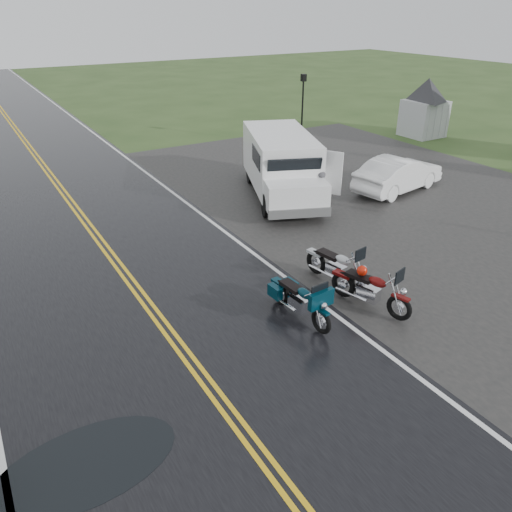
{
  "coord_description": "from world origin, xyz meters",
  "views": [
    {
      "loc": [
        -3.17,
        -7.95,
        6.89
      ],
      "look_at": [
        2.8,
        2.0,
        1.0
      ],
      "focal_mm": 35.0,
      "sensor_mm": 36.0,
      "label": 1
    }
  ],
  "objects": [
    {
      "name": "lamp_post_far_right",
      "position": [
        12.68,
        13.74,
        1.86
      ],
      "size": [
        0.32,
        0.32,
        3.73
      ],
      "primitive_type": null,
      "color": "black",
      "rests_on": "ground"
    },
    {
      "name": "visitor_center",
      "position": [
        20.0,
        12.0,
        2.4
      ],
      "size": [
        16.0,
        10.0,
        4.8
      ],
      "primitive_type": null,
      "color": "#A8AAAD",
      "rests_on": "ground"
    },
    {
      "name": "motorcycle_red",
      "position": [
        4.94,
        -1.09,
        0.65
      ],
      "size": [
        1.36,
        2.35,
        1.31
      ],
      "primitive_type": null,
      "rotation": [
        0.0,
        0.0,
        0.27
      ],
      "color": "#5C0B0A",
      "rests_on": "ground"
    },
    {
      "name": "person_at_van",
      "position": [
        7.54,
        5.47,
        0.78
      ],
      "size": [
        0.67,
        0.57,
        1.57
      ],
      "primitive_type": "imported",
      "rotation": [
        0.0,
        0.0,
        3.53
      ],
      "color": "#4D4C51",
      "rests_on": "ground"
    },
    {
      "name": "van_white",
      "position": [
        5.74,
        6.14,
        1.24
      ],
      "size": [
        4.55,
        6.73,
        2.48
      ],
      "primitive_type": null,
      "rotation": [
        0.0,
        0.0,
        -0.38
      ],
      "color": "white",
      "rests_on": "ground"
    },
    {
      "name": "parking_pad",
      "position": [
        11.0,
        5.0,
        0.01
      ],
      "size": [
        14.0,
        24.0,
        0.03
      ],
      "primitive_type": "cube",
      "color": "black",
      "rests_on": "ground"
    },
    {
      "name": "motorcycle_teal",
      "position": [
        3.01,
        -0.55,
        0.62
      ],
      "size": [
        0.91,
        2.16,
        1.25
      ],
      "primitive_type": null,
      "rotation": [
        0.0,
        0.0,
        0.07
      ],
      "color": "#042835",
      "rests_on": "ground"
    },
    {
      "name": "motorcycle_silver",
      "position": [
        4.92,
        0.26,
        0.65
      ],
      "size": [
        1.13,
        2.29,
        1.29
      ],
      "primitive_type": null,
      "rotation": [
        0.0,
        0.0,
        0.16
      ],
      "color": "#B3B7BB",
      "rests_on": "ground"
    },
    {
      "name": "road",
      "position": [
        0.0,
        10.0,
        0.02
      ],
      "size": [
        8.0,
        100.0,
        0.04
      ],
      "primitive_type": "cube",
      "color": "black",
      "rests_on": "ground"
    },
    {
      "name": "sedan_white",
      "position": [
        11.8,
        5.78,
        0.7
      ],
      "size": [
        4.43,
        2.18,
        1.4
      ],
      "primitive_type": "imported",
      "rotation": [
        0.0,
        0.0,
        1.74
      ],
      "color": "white",
      "rests_on": "ground"
    },
    {
      "name": "ground",
      "position": [
        0.0,
        0.0,
        0.0
      ],
      "size": [
        120.0,
        120.0,
        0.0
      ],
      "primitive_type": "plane",
      "color": "#2D471E",
      "rests_on": "ground"
    }
  ]
}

